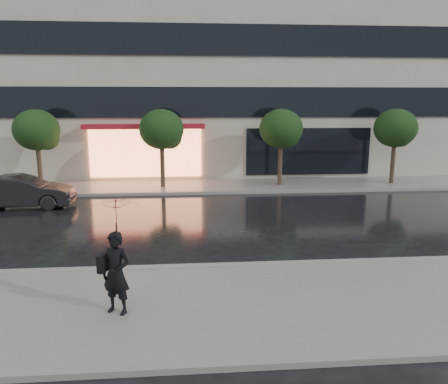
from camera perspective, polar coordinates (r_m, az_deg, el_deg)
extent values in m
plane|color=black|center=(12.81, 3.23, -8.25)|extent=(120.00, 120.00, 0.00)
cube|color=slate|center=(9.84, 5.91, -14.41)|extent=(60.00, 4.50, 0.12)
cube|color=slate|center=(22.64, -0.32, 0.83)|extent=(60.00, 3.50, 0.12)
cube|color=gray|center=(11.86, 3.90, -9.58)|extent=(60.00, 0.25, 0.14)
cube|color=gray|center=(20.93, 0.04, -0.06)|extent=(60.00, 0.25, 0.14)
cube|color=beige|center=(30.30, -1.54, 20.62)|extent=(30.00, 12.00, 18.00)
cube|color=black|center=(23.91, -0.65, 11.65)|extent=(28.00, 0.12, 1.60)
cube|color=black|center=(24.11, -0.67, 19.28)|extent=(28.00, 0.12, 1.60)
cube|color=#FF8C59|center=(24.10, -10.20, 5.03)|extent=(6.00, 0.10, 2.60)
cube|color=maroon|center=(23.65, -10.40, 8.42)|extent=(6.40, 0.70, 0.25)
cube|color=black|center=(24.93, 10.95, 5.22)|extent=(7.00, 0.10, 2.60)
cylinder|color=#33261C|center=(23.33, -22.93, 2.81)|extent=(0.22, 0.22, 2.20)
ellipsoid|color=black|center=(23.14, -23.31, 7.46)|extent=(2.20, 2.20, 1.98)
sphere|color=black|center=(23.23, -22.13, 6.57)|extent=(1.20, 1.20, 1.20)
cylinder|color=#33261C|center=(22.19, -8.03, 3.22)|extent=(0.22, 0.22, 2.20)
ellipsoid|color=black|center=(21.99, -8.18, 8.12)|extent=(2.20, 2.20, 1.98)
sphere|color=black|center=(22.20, -7.08, 7.14)|extent=(1.20, 1.20, 1.20)
cylinder|color=#33261C|center=(22.65, 7.33, 3.41)|extent=(0.22, 0.22, 2.20)
ellipsoid|color=black|center=(22.45, 7.46, 8.21)|extent=(2.20, 2.20, 1.98)
sphere|color=black|center=(22.76, 8.32, 7.23)|extent=(1.20, 1.20, 1.20)
cylinder|color=#33261C|center=(24.60, 21.15, 3.38)|extent=(0.22, 0.22, 2.20)
ellipsoid|color=black|center=(24.42, 21.49, 7.78)|extent=(2.20, 2.20, 1.98)
sphere|color=black|center=(24.80, 22.05, 6.86)|extent=(1.20, 1.20, 1.20)
imported|color=black|center=(19.94, -24.89, 0.02)|extent=(4.21, 1.63, 1.37)
imported|color=black|center=(9.25, -13.90, -10.24)|extent=(0.74, 0.63, 1.72)
imported|color=#360A09|center=(8.86, -13.95, -3.55)|extent=(1.26, 1.27, 0.87)
cylinder|color=black|center=(9.00, -13.80, -6.58)|extent=(0.02, 0.02, 0.86)
cube|color=black|center=(9.27, -15.48, -8.91)|extent=(0.24, 0.34, 0.37)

